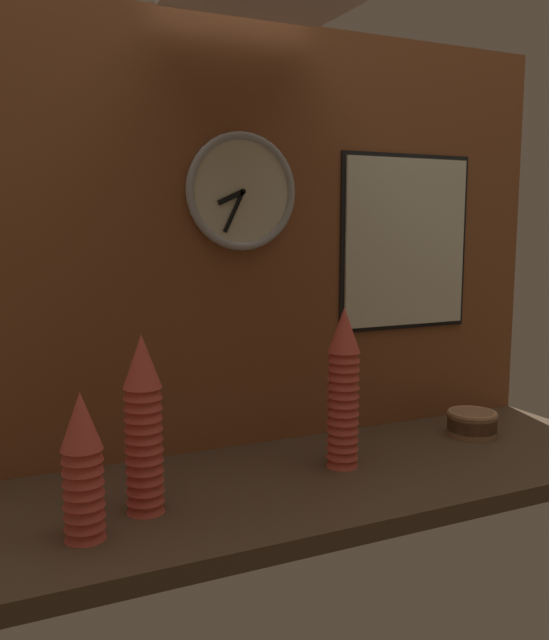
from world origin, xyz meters
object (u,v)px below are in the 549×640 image
Objects in this scene: menu_board at (406,243)px; wall_clock at (242,192)px; bowl_stack_far_right at (472,422)px; cup_stack_center_right at (343,388)px; cup_stack_far_left at (83,466)px; cup_stack_left at (144,424)px.

wall_clock is at bearing -178.96° from menu_board.
bowl_stack_far_right is 0.28× the size of menu_board.
menu_board reaches higher than cup_stack_center_right.
wall_clock is (-0.16, 0.22, 0.45)m from cup_stack_center_right.
bowl_stack_far_right is at bearing -60.74° from menu_board.
cup_stack_far_left is at bearing -168.50° from cup_stack_center_right.
cup_stack_far_left is 1.06m from bowl_stack_far_right.
cup_stack_far_left is 2.05× the size of bowl_stack_far_right.
cup_stack_center_right is at bearing -172.94° from bowl_stack_far_right.
cup_stack_far_left is 1.08m from menu_board.
bowl_stack_far_right is at bearing 9.67° from cup_stack_far_left.
cup_stack_left is 2.68× the size of bowl_stack_far_right.
bowl_stack_far_right is at bearing 6.81° from cup_stack_left.
menu_board is (0.82, 0.29, 0.33)m from cup_stack_left.
cup_stack_center_right is at bearing 6.58° from cup_stack_left.
cup_stack_center_right is 0.53m from wall_clock.
wall_clock reaches higher than bowl_stack_far_right.
wall_clock reaches higher than menu_board.
wall_clock is 0.51m from menu_board.
cup_stack_center_right is 1.33× the size of wall_clock.
menu_board reaches higher than bowl_stack_far_right.
cup_stack_center_right is 0.48m from cup_stack_left.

